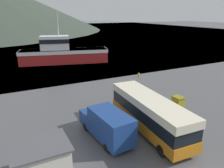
{
  "coord_description": "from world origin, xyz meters",
  "views": [
    {
      "loc": [
        -10.74,
        -6.84,
        10.29
      ],
      "look_at": [
        0.69,
        15.55,
        2.0
      ],
      "focal_mm": 35.0,
      "sensor_mm": 36.0,
      "label": 1
    }
  ],
  "objects_px": {
    "tour_bus": "(149,112)",
    "dock_kiosk": "(42,163)",
    "delivery_van": "(107,124)",
    "small_boat": "(60,57)",
    "storage_bin": "(178,103)",
    "fishing_boat": "(63,53)"
  },
  "relations": [
    {
      "from": "tour_bus",
      "to": "storage_bin",
      "type": "distance_m",
      "value": 6.3
    },
    {
      "from": "delivery_van",
      "to": "small_boat",
      "type": "xyz_separation_m",
      "value": [
        4.93,
        35.37,
        -0.88
      ]
    },
    {
      "from": "fishing_boat",
      "to": "small_boat",
      "type": "relative_size",
      "value": 3.92
    },
    {
      "from": "dock_kiosk",
      "to": "small_boat",
      "type": "relative_size",
      "value": 0.73
    },
    {
      "from": "tour_bus",
      "to": "delivery_van",
      "type": "distance_m",
      "value": 4.01
    },
    {
      "from": "fishing_boat",
      "to": "storage_bin",
      "type": "bearing_deg",
      "value": 24.5
    },
    {
      "from": "storage_bin",
      "to": "small_boat",
      "type": "relative_size",
      "value": 0.3
    },
    {
      "from": "dock_kiosk",
      "to": "small_boat",
      "type": "height_order",
      "value": "dock_kiosk"
    },
    {
      "from": "dock_kiosk",
      "to": "small_boat",
      "type": "distance_m",
      "value": 39.52
    },
    {
      "from": "dock_kiosk",
      "to": "fishing_boat",
      "type": "bearing_deg",
      "value": 72.97
    },
    {
      "from": "storage_bin",
      "to": "small_boat",
      "type": "distance_m",
      "value": 33.79
    },
    {
      "from": "tour_bus",
      "to": "delivery_van",
      "type": "bearing_deg",
      "value": 176.48
    },
    {
      "from": "tour_bus",
      "to": "small_boat",
      "type": "height_order",
      "value": "tour_bus"
    },
    {
      "from": "delivery_van",
      "to": "tour_bus",
      "type": "bearing_deg",
      "value": -11.25
    },
    {
      "from": "delivery_van",
      "to": "dock_kiosk",
      "type": "distance_m",
      "value": 6.38
    },
    {
      "from": "tour_bus",
      "to": "dock_kiosk",
      "type": "relative_size",
      "value": 2.96
    },
    {
      "from": "tour_bus",
      "to": "storage_bin",
      "type": "bearing_deg",
      "value": 25.91
    },
    {
      "from": "fishing_boat",
      "to": "dock_kiosk",
      "type": "relative_size",
      "value": 5.34
    },
    {
      "from": "delivery_van",
      "to": "small_boat",
      "type": "height_order",
      "value": "delivery_van"
    },
    {
      "from": "delivery_van",
      "to": "small_boat",
      "type": "relative_size",
      "value": 1.33
    },
    {
      "from": "small_boat",
      "to": "tour_bus",
      "type": "bearing_deg",
      "value": 43.7
    },
    {
      "from": "tour_bus",
      "to": "fishing_boat",
      "type": "relative_size",
      "value": 0.55
    }
  ]
}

